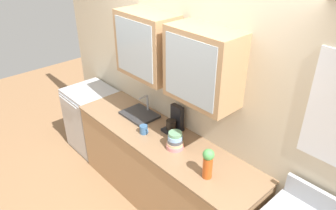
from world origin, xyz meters
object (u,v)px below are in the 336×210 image
Objects in this scene: bowl_stack at (175,141)px; vase at (208,162)px; dishwasher at (92,119)px; sink_faucet at (140,114)px; cup_near_sink at (144,130)px; coffee_maker at (174,122)px.

vase is at bearing -9.49° from bowl_stack.
dishwasher is at bearing 177.46° from vase.
bowl_stack is at bearing -9.49° from sink_faucet.
cup_near_sink is at bearing -31.16° from sink_faucet.
bowl_stack is 0.52m from vase.
dishwasher is at bearing 176.25° from cup_near_sink.
vase reaches higher than bowl_stack.
bowl_stack is 0.33m from coffee_maker.
sink_faucet is 1.28m from vase.
vase is at bearing -9.49° from sink_faucet.
dishwasher is (-1.01, -0.11, -0.48)m from sink_faucet.
bowl_stack is at bearing -42.21° from coffee_maker.
sink_faucet is 1.37× the size of vase.
vase is at bearing -22.17° from coffee_maker.
bowl_stack is at bearing -0.49° from dishwasher.
vase is (0.51, -0.09, 0.08)m from bowl_stack.
sink_faucet is 1.44× the size of coffee_maker.
cup_near_sink is 1.43m from dishwasher.
cup_near_sink is at bearing 179.21° from vase.
vase is 0.33× the size of dishwasher.
sink_faucet is at bearing 170.51° from bowl_stack.
vase is at bearing -0.79° from cup_near_sink.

